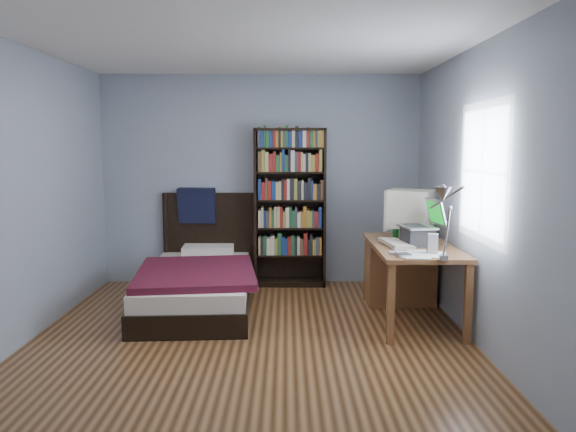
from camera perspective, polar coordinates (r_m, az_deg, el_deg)
The scene contains 14 objects.
room at distance 4.68m, azimuth -3.59°, elevation 2.13°, with size 4.20×4.24×2.50m.
desk at distance 5.92m, azimuth 11.56°, elevation -5.18°, with size 0.75×1.48×0.73m.
crt_monitor at distance 5.91m, azimuth 12.21°, elevation 0.62°, with size 0.58×0.53×0.49m.
laptop at distance 5.42m, azimuth 13.18°, elevation -1.65°, with size 0.40×0.40×0.44m.
desk_lamp at distance 4.30m, azimuth 15.52°, elevation 1.38°, with size 0.25×0.54×0.64m.
keyboard at distance 5.37m, azimuth 10.95°, elevation -2.78°, with size 0.20×0.51×0.04m, color beige.
speaker at distance 5.03m, azimuth 14.51°, elevation -2.75°, with size 0.09×0.09×0.17m, color #959497.
soda_can at distance 5.70m, azimuth 10.86°, elevation -1.81°, with size 0.06×0.06×0.11m, color #073407.
mouse at distance 5.70m, azimuth 11.58°, elevation -2.21°, with size 0.06×0.11×0.04m, color silver.
phone_silver at distance 5.09m, azimuth 10.81°, elevation -3.40°, with size 0.05×0.10×0.02m, color #B8B9BD.
phone_grey at distance 4.95m, azimuth 10.51°, elevation -3.68°, with size 0.05×0.09×0.02m, color #959497.
external_drive at distance 4.86m, azimuth 11.63°, elevation -3.91°, with size 0.11×0.11×0.02m, color #959497.
bookshelf at distance 6.64m, azimuth 0.19°, elevation 0.88°, with size 0.84×0.30×1.86m.
bed at distance 6.03m, azimuth -9.04°, elevation -6.46°, with size 1.29×2.20×1.16m.
Camera 1 is at (0.31, -4.66, 1.66)m, focal length 35.00 mm.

